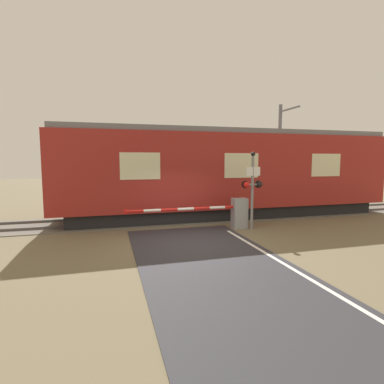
% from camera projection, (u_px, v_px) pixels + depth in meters
% --- Properties ---
extents(ground_plane, '(80.00, 80.00, 0.00)m').
position_uv_depth(ground_plane, '(191.00, 241.00, 10.45)').
color(ground_plane, '#6B6047').
extents(track_bed, '(36.00, 3.20, 0.13)m').
position_uv_depth(track_bed, '(169.00, 219.00, 14.29)').
color(track_bed, '#666056').
rests_on(track_bed, ground_plane).
extents(train, '(16.40, 2.96, 4.28)m').
position_uv_depth(train, '(229.00, 173.00, 14.88)').
color(train, black).
rests_on(train, ground_plane).
extents(crossing_barrier, '(5.03, 0.44, 1.25)m').
position_uv_depth(crossing_barrier, '(232.00, 212.00, 12.36)').
color(crossing_barrier, gray).
rests_on(crossing_barrier, ground_plane).
extents(signal_post, '(0.89, 0.26, 3.16)m').
position_uv_depth(signal_post, '(253.00, 185.00, 12.11)').
color(signal_post, gray).
rests_on(signal_post, ground_plane).
extents(catenary_pole, '(0.20, 1.90, 6.02)m').
position_uv_depth(catenary_pole, '(280.00, 154.00, 17.54)').
color(catenary_pole, slate).
rests_on(catenary_pole, ground_plane).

